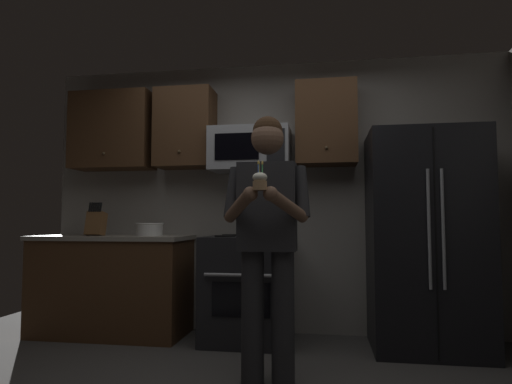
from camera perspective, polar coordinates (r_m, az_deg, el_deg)
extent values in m
cube|color=gray|center=(4.27, 1.87, -0.55)|extent=(4.40, 0.10, 2.60)
cube|color=black|center=(3.94, -1.05, -12.53)|extent=(0.76, 0.66, 0.92)
cube|color=black|center=(3.62, -2.01, -13.94)|extent=(0.48, 0.01, 0.28)
cylinder|color=#99999E|center=(3.57, -2.08, -10.85)|extent=(0.60, 0.03, 0.03)
cylinder|color=black|center=(3.80, -4.10, -5.79)|extent=(0.18, 0.18, 0.01)
cylinder|color=black|center=(3.73, 1.32, -5.83)|extent=(0.18, 0.18, 0.01)
cylinder|color=black|center=(4.07, -3.20, -5.66)|extent=(0.18, 0.18, 0.01)
cylinder|color=black|center=(4.01, 1.86, -5.69)|extent=(0.18, 0.18, 0.01)
cube|color=#9EA0A5|center=(4.07, -0.73, 5.56)|extent=(0.74, 0.40, 0.40)
cube|color=black|center=(3.89, -2.56, 6.01)|extent=(0.40, 0.01, 0.24)
cube|color=black|center=(3.83, 2.60, 6.14)|extent=(0.16, 0.01, 0.30)
cube|color=black|center=(3.89, 21.31, -5.87)|extent=(0.90, 0.72, 1.80)
cylinder|color=gray|center=(3.51, 21.76, -4.48)|extent=(0.02, 0.02, 0.90)
cylinder|color=gray|center=(3.53, 23.35, -4.43)|extent=(0.02, 0.02, 0.90)
cube|color=black|center=(3.53, 22.56, -6.08)|extent=(0.01, 0.01, 1.74)
cube|color=#4C301C|center=(4.60, -18.21, 7.56)|extent=(0.80, 0.34, 0.76)
sphere|color=brown|center=(4.40, -19.36, 4.79)|extent=(0.03, 0.03, 0.03)
cube|color=#4C301C|center=(4.32, -9.23, 8.17)|extent=(0.55, 0.34, 0.76)
sphere|color=brown|center=(4.10, -10.06, 5.26)|extent=(0.03, 0.03, 0.03)
cube|color=#4C301C|center=(4.10, 9.19, 8.80)|extent=(0.55, 0.34, 0.76)
sphere|color=brown|center=(3.88, 9.23, 5.77)|extent=(0.03, 0.03, 0.03)
cube|color=#4C301C|center=(4.38, -18.36, -11.73)|extent=(1.40, 0.62, 0.88)
cube|color=gray|center=(4.34, -18.24, -5.70)|extent=(1.44, 0.66, 0.04)
cube|color=brown|center=(4.36, -20.26, -3.94)|extent=(0.16, 0.15, 0.24)
cylinder|color=black|center=(4.37, -20.96, -1.89)|extent=(0.02, 0.04, 0.09)
cylinder|color=black|center=(4.36, -20.71, -1.89)|extent=(0.02, 0.04, 0.09)
cylinder|color=black|center=(4.35, -20.46, -1.89)|extent=(0.02, 0.04, 0.09)
cylinder|color=black|center=(4.34, -20.21, -1.90)|extent=(0.02, 0.04, 0.09)
cylinder|color=black|center=(4.33, -19.96, -1.90)|extent=(0.02, 0.04, 0.09)
cylinder|color=black|center=(4.32, -19.70, -1.90)|extent=(0.02, 0.04, 0.09)
cylinder|color=white|center=(4.22, -13.79, -4.82)|extent=(0.25, 0.25, 0.11)
torus|color=white|center=(4.22, -13.78, -4.07)|extent=(0.26, 0.26, 0.01)
cylinder|color=#262628|center=(2.96, -0.45, -16.03)|extent=(0.15, 0.15, 0.86)
cylinder|color=#262628|center=(2.94, 3.56, -16.13)|extent=(0.15, 0.15, 0.86)
cube|color=#262628|center=(2.88, 1.52, -1.97)|extent=(0.38, 0.22, 0.58)
sphere|color=brown|center=(2.94, 1.51, 7.04)|extent=(0.22, 0.22, 0.22)
sphere|color=#382314|center=(2.96, 1.53, 7.96)|extent=(0.20, 0.20, 0.20)
cylinder|color=#262628|center=(2.90, -2.97, -0.09)|extent=(0.15, 0.18, 0.35)
cylinder|color=brown|center=(2.72, -2.14, -1.88)|extent=(0.26, 0.33, 0.21)
sphere|color=brown|center=(2.58, -0.74, -0.26)|extent=(0.09, 0.09, 0.09)
cylinder|color=#262628|center=(2.84, 5.95, 0.00)|extent=(0.15, 0.18, 0.35)
cylinder|color=brown|center=(2.68, 4.17, -1.85)|extent=(0.26, 0.33, 0.21)
sphere|color=brown|center=(2.56, 1.91, -0.23)|extent=(0.09, 0.09, 0.09)
cylinder|color=#A87F56|center=(2.55, 0.51, 0.85)|extent=(0.08, 0.08, 0.06)
ellipsoid|color=white|center=(2.56, 0.51, 1.95)|extent=(0.09, 0.09, 0.06)
cylinder|color=#4CBF66|center=(2.56, 0.84, 3.01)|extent=(0.01, 0.01, 0.06)
ellipsoid|color=#FFD159|center=(2.57, 0.84, 3.84)|extent=(0.01, 0.01, 0.02)
cylinder|color=#F2D84C|center=(2.58, 0.39, 2.97)|extent=(0.01, 0.01, 0.06)
ellipsoid|color=#FFD159|center=(2.58, 0.39, 3.79)|extent=(0.01, 0.01, 0.02)
cylinder|color=#4C7FE5|center=(2.55, 0.31, 3.03)|extent=(0.01, 0.01, 0.06)
ellipsoid|color=#FFD159|center=(2.56, 0.31, 3.87)|extent=(0.01, 0.01, 0.02)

